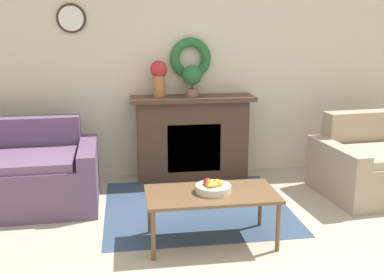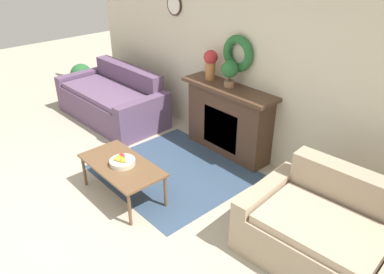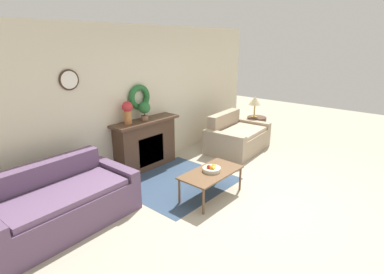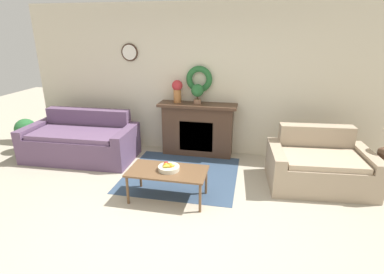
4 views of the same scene
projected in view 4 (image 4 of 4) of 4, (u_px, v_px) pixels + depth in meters
ground_plane at (168, 232)px, 3.50m from camera, size 16.00×16.00×0.00m
floor_rug at (181, 174)px, 4.90m from camera, size 1.80×1.66×0.01m
wall_back at (206, 81)px, 5.45m from camera, size 6.80×0.17×2.70m
fireplace at (198, 129)px, 5.57m from camera, size 1.42×0.41×0.98m
couch_left at (82, 142)px, 5.46m from camera, size 1.97×1.03×0.84m
loveseat_right at (319, 166)px, 4.50m from camera, size 1.53×1.09×0.84m
coffee_table at (168, 173)px, 4.07m from camera, size 1.07×0.56×0.44m
fruit_bowl at (169, 168)px, 4.05m from camera, size 0.29×0.29×0.12m
vase_on_mantel_left at (177, 90)px, 5.40m from camera, size 0.19×0.19×0.41m
potted_plant_on_mantel at (197, 92)px, 5.32m from camera, size 0.23×0.23×0.35m
potted_plant_floor_by_couch at (26, 132)px, 5.72m from camera, size 0.40×0.40×0.65m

